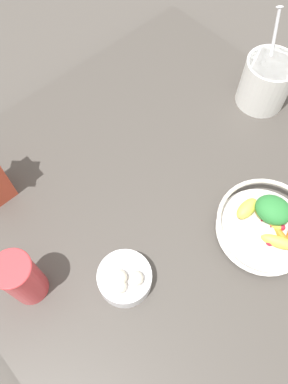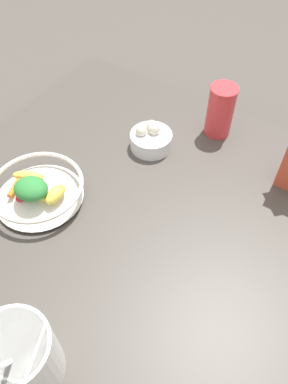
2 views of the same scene
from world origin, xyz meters
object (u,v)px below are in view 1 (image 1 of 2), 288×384
(yogurt_tub, at_px, (267,80))
(drinking_cup, at_px, (22,278))
(garlic_bowl, at_px, (125,279))
(fruit_bowl, at_px, (266,225))

(yogurt_tub, bearing_deg, drinking_cup, 0.22)
(drinking_cup, relative_size, garlic_bowl, 1.31)
(fruit_bowl, bearing_deg, garlic_bowl, -22.02)
(fruit_bowl, height_order, garlic_bowl, fruit_bowl)
(yogurt_tub, relative_size, drinking_cup, 1.63)
(garlic_bowl, bearing_deg, fruit_bowl, 157.98)
(drinking_cup, bearing_deg, garlic_bowl, 140.84)
(fruit_bowl, height_order, drinking_cup, drinking_cup)
(fruit_bowl, distance_m, drinking_cup, 0.52)
(fruit_bowl, distance_m, yogurt_tub, 0.39)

